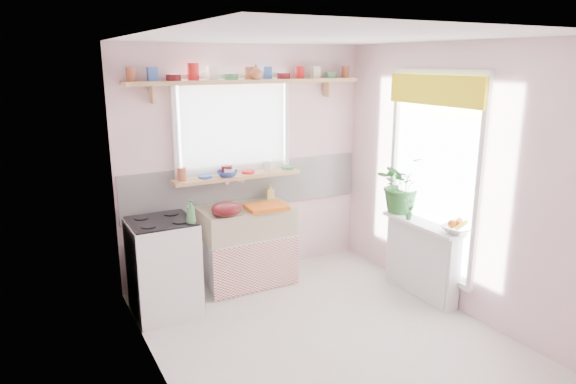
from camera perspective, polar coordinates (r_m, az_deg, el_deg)
room at (r=5.24m, az=5.23°, el=3.82°), size 3.20×3.20×3.20m
sink_unit at (r=5.48m, az=-4.66°, el=-5.87°), size 0.95×0.65×1.11m
cooker at (r=4.97m, az=-13.67°, el=-8.08°), size 0.58×0.58×0.93m
radiator_ledge at (r=5.39m, az=14.63°, el=-7.06°), size 0.22×0.95×0.78m
windowsill at (r=5.45m, az=-5.60°, el=1.75°), size 1.40×0.22×0.04m
pine_shelf at (r=5.37m, az=-4.31°, el=12.16°), size 2.52×0.24×0.04m
shelf_crockery at (r=5.36m, az=-4.51°, el=12.95°), size 2.47×0.11×0.12m
sill_crockery at (r=5.41m, az=-6.10°, el=2.45°), size 1.35×0.11×0.12m
dish_tray at (r=5.26m, az=-2.42°, el=-1.67°), size 0.43×0.33×0.04m
colander at (r=5.06m, az=-6.83°, el=-1.88°), size 0.37×0.37×0.14m
jade_plant at (r=5.49m, az=12.50°, el=0.89°), size 0.63×0.58×0.60m
fruit_bowl at (r=5.01m, az=18.29°, el=-3.99°), size 0.31×0.31×0.07m
herb_pot at (r=5.27m, az=13.27°, el=-1.79°), size 0.12×0.08×0.23m
soap_bottle_sink at (r=5.64m, az=-2.01°, el=0.13°), size 0.09×0.09×0.17m
sill_cup at (r=5.34m, az=-6.50°, el=2.15°), size 0.13×0.13×0.09m
sill_bowl at (r=5.33m, az=-6.75°, el=2.02°), size 0.23×0.23×0.07m
shelf_vase at (r=5.33m, az=-3.58°, el=13.17°), size 0.18×0.18×0.15m
cooker_bottle at (r=4.64m, az=-10.75°, el=-2.16°), size 0.10×0.10×0.22m
fruit at (r=5.00m, az=18.33°, el=-3.32°), size 0.20×0.14×0.10m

